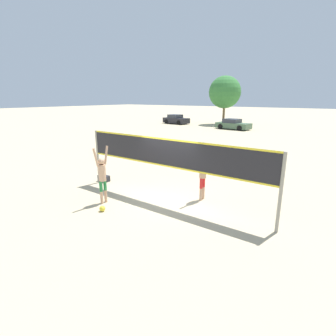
# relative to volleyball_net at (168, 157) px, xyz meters

# --- Properties ---
(ground_plane) EXTENTS (200.00, 200.00, 0.00)m
(ground_plane) POSITION_rel_volleyball_net_xyz_m (0.00, 0.00, -1.81)
(ground_plane) COLOR #C6B28C
(volleyball_net) EXTENTS (8.26, 0.10, 2.50)m
(volleyball_net) POSITION_rel_volleyball_net_xyz_m (0.00, 0.00, 0.00)
(volleyball_net) COLOR gray
(volleyball_net) RESTS_ON ground_plane
(player_spiker) EXTENTS (0.28, 0.71, 2.21)m
(player_spiker) POSITION_rel_volleyball_net_xyz_m (-1.95, -1.55, -0.64)
(player_spiker) COLOR tan
(player_spiker) RESTS_ON ground_plane
(player_blocker) EXTENTS (0.28, 0.72, 2.25)m
(player_blocker) POSITION_rel_volleyball_net_xyz_m (0.96, 0.98, -0.62)
(player_blocker) COLOR tan
(player_blocker) RESTS_ON ground_plane
(volleyball) EXTENTS (0.21, 0.21, 0.21)m
(volleyball) POSITION_rel_volleyball_net_xyz_m (-1.39, -2.11, -1.70)
(volleyball) COLOR yellow
(volleyball) RESTS_ON ground_plane
(gear_bag) EXTENTS (0.56, 0.33, 0.29)m
(gear_bag) POSITION_rel_volleyball_net_xyz_m (-4.06, 0.26, -1.66)
(gear_bag) COLOR #2D2D33
(gear_bag) RESTS_ON ground_plane
(parked_car_near) EXTENTS (4.47, 2.30, 1.30)m
(parked_car_near) POSITION_rel_volleyball_net_xyz_m (-7.42, 24.24, -1.22)
(parked_car_near) COLOR #4C6B4C
(parked_car_near) RESTS_ON ground_plane
(parked_car_far) EXTENTS (4.28, 2.31, 1.39)m
(parked_car_far) POSITION_rel_volleyball_net_xyz_m (-17.30, 25.83, -1.18)
(parked_car_far) COLOR #232328
(parked_car_far) RESTS_ON ground_plane
(tree_left_cluster) EXTENTS (4.62, 4.62, 6.97)m
(tree_left_cluster) POSITION_rel_volleyball_net_xyz_m (-10.98, 29.14, 2.84)
(tree_left_cluster) COLOR brown
(tree_left_cluster) RESTS_ON ground_plane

